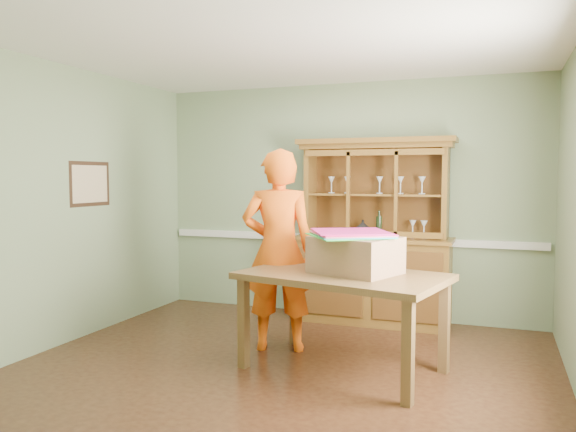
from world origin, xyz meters
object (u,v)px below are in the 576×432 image
at_px(dining_table, 343,285).
at_px(person, 278,250).
at_px(china_hutch, 374,258).
at_px(cardboard_box, 355,255).

bearing_deg(dining_table, person, 166.73).
height_order(china_hutch, dining_table, china_hutch).
xyz_separation_m(cardboard_box, person, (-0.81, 0.30, -0.03)).
distance_m(dining_table, cardboard_box, 0.27).
height_order(dining_table, cardboard_box, cardboard_box).
height_order(cardboard_box, person, person).
distance_m(dining_table, person, 0.82).
xyz_separation_m(china_hutch, dining_table, (0.09, -1.65, 0.00)).
bearing_deg(dining_table, cardboard_box, 40.11).
height_order(china_hutch, cardboard_box, china_hutch).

